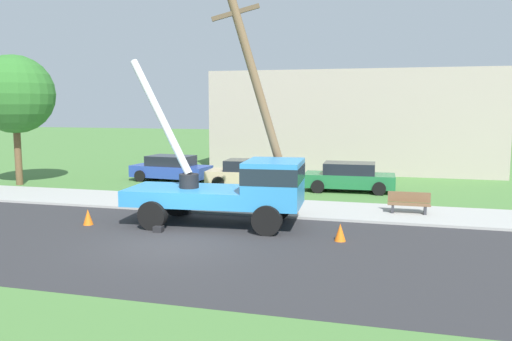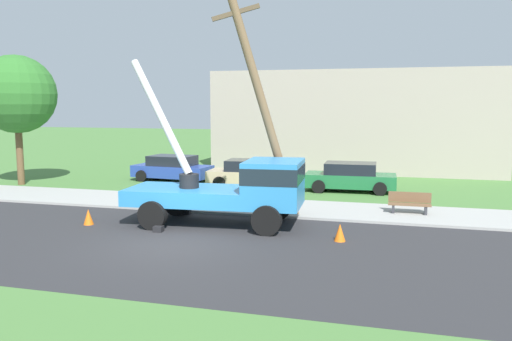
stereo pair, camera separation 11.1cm
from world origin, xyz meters
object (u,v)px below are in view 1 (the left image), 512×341
Objects in this scene: utility_truck at (238,186)px; roadside_tree_near at (15,95)px; parked_sedan_green at (349,177)px; parked_sedan_tan at (250,174)px; leaning_utility_pole at (261,99)px; traffic_cone_curbside at (265,213)px; traffic_cone_ahead at (340,232)px; traffic_cone_behind at (88,217)px; parked_sedan_blue at (171,168)px; park_bench at (409,204)px.

utility_truck is 15.68m from roadside_tree_near.
parked_sedan_tan is at bearing -179.21° from parked_sedan_green.
leaning_utility_pole is 4.25m from traffic_cone_curbside.
traffic_cone_ahead is 0.08× the size of roadside_tree_near.
traffic_cone_behind is 12.37m from roadside_tree_near.
utility_truck is 12.36× the size of traffic_cone_behind.
parked_sedan_blue is at bearing 98.77° from traffic_cone_behind.
traffic_cone_ahead is 15.06m from parked_sedan_blue.
leaning_utility_pole reaches higher than park_bench.
roadside_tree_near reaches higher than parked_sedan_tan.
roadside_tree_near is at bearing -168.70° from parked_sedan_tan.
traffic_cone_ahead is at bearing -59.51° from parked_sedan_tan.
traffic_cone_curbside is 0.12× the size of parked_sedan_blue.
traffic_cone_behind is at bearing -158.83° from traffic_cone_curbside.
traffic_cone_curbside is at bearing 52.83° from utility_truck.
traffic_cone_curbside is at bearing -70.23° from parked_sedan_tan.
park_bench is at bearing 24.50° from traffic_cone_curbside.
roadside_tree_near reaches higher than parked_sedan_blue.
traffic_cone_ahead is 9.74m from parked_sedan_green.
parked_sedan_blue is at bearing 174.37° from parked_sedan_green.
roadside_tree_near is at bearing 163.21° from leaning_utility_pole.
traffic_cone_curbside is at bearing -18.69° from roadside_tree_near.
leaning_utility_pole is at bearing -111.67° from parked_sedan_green.
traffic_cone_curbside is at bearing 21.17° from traffic_cone_behind.
leaning_utility_pole is 1.94× the size of parked_sedan_tan.
roadside_tree_near is (-12.16, -2.43, 4.08)m from parked_sedan_tan.
parked_sedan_blue is at bearing 132.77° from leaning_utility_pole.
traffic_cone_behind and traffic_cone_curbside have the same top height.
leaning_utility_pole is 15.56× the size of traffic_cone_ahead.
traffic_cone_ahead is 5.04m from park_bench.
leaning_utility_pole reaches higher than traffic_cone_curbside.
traffic_cone_behind is 1.00× the size of traffic_cone_curbside.
parked_sedan_green is at bearing 49.62° from traffic_cone_behind.
park_bench is (5.47, 1.71, -4.00)m from leaning_utility_pole.
parked_sedan_green reaches higher than park_bench.
traffic_cone_ahead is at bearing 0.63° from traffic_cone_behind.
parked_sedan_blue is at bearing 131.76° from traffic_cone_curbside.
traffic_cone_behind is 10.93m from parked_sedan_blue.
utility_truck reaches higher than parked_sedan_blue.
utility_truck is 6.84m from park_bench.
parked_sedan_tan is 13.05m from roadside_tree_near.
parked_sedan_tan is at bearing 109.77° from traffic_cone_curbside.
traffic_cone_curbside is (0.32, -0.64, -4.19)m from leaning_utility_pole.
traffic_cone_ahead is 19.76m from roadside_tree_near.
utility_truck is 4.33× the size of park_bench.
parked_sedan_green is 17.90m from roadside_tree_near.
utility_truck reaches higher than parked_sedan_green.
parked_sedan_green is at bearing 8.24° from roadside_tree_near.
parked_sedan_green is at bearing 69.60° from utility_truck.
parked_sedan_blue is 2.84× the size of park_bench.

